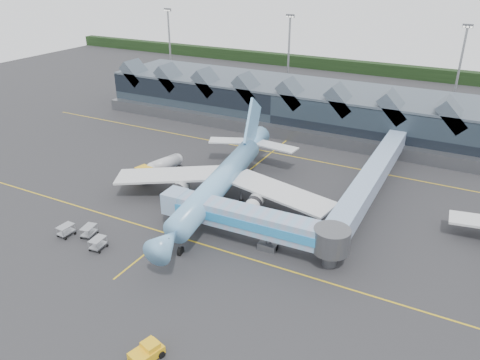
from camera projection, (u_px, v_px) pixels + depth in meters
The scene contains 10 objects.
ground at pixel (199, 211), 74.56m from camera, with size 260.00×260.00×0.00m, color #252427.
taxi_stripes at pixel (230, 186), 82.54m from camera, with size 120.00×60.00×0.01m.
tree_line_far at pixel (370, 68), 161.48m from camera, with size 260.00×4.00×4.00m, color black.
terminal at pixel (286, 103), 112.39m from camera, with size 90.00×22.25×12.52m.
light_masts at pixel (415, 70), 110.44m from camera, with size 132.40×42.56×22.45m.
main_airliner at pixel (222, 179), 75.55m from camera, with size 37.26×43.27×13.92m.
jet_bridge at pixel (261, 223), 63.83m from camera, with size 27.66×4.79×5.54m.
fuel_truck at pixel (161, 167), 85.60m from camera, with size 4.68×9.89×3.31m.
pushback_tug at pixel (147, 352), 46.82m from camera, with size 3.08×4.04×1.64m.
baggage_carts at pixel (84, 235), 66.37m from camera, with size 8.22×4.39×1.66m.
Camera 1 is at (36.29, -54.59, 36.46)m, focal length 35.00 mm.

